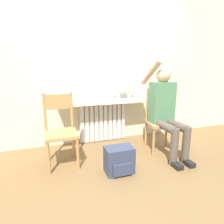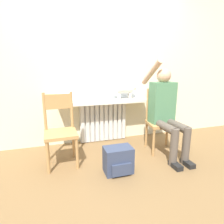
% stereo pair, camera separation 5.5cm
% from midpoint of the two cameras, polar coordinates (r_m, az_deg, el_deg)
% --- Properties ---
extents(ground_plane, '(12.00, 12.00, 0.00)m').
position_cam_midpoint_polar(ground_plane, '(2.30, 5.89, -18.84)').
color(ground_plane, brown).
extents(wall_with_window, '(7.00, 0.06, 2.70)m').
position_cam_midpoint_polar(wall_with_window, '(3.11, -2.70, 15.71)').
color(wall_with_window, beige).
rests_on(wall_with_window, ground_plane).
extents(radiator, '(0.79, 0.08, 0.67)m').
position_cam_midpoint_polar(radiator, '(3.16, -2.14, -2.93)').
color(radiator, silver).
rests_on(radiator, ground_plane).
extents(windowsill, '(1.49, 0.29, 0.05)m').
position_cam_midpoint_polar(windowsill, '(2.99, -1.72, 3.22)').
color(windowsill, white).
rests_on(windowsill, radiator).
extents(window_glass, '(1.43, 0.01, 0.95)m').
position_cam_midpoint_polar(window_glass, '(3.08, -2.50, 12.84)').
color(window_glass, white).
rests_on(window_glass, windowsill).
extents(chair_left, '(0.40, 0.40, 0.92)m').
position_cam_midpoint_polar(chair_left, '(2.46, -14.87, -5.13)').
color(chair_left, '#B2844C').
rests_on(chair_left, ground_plane).
extents(chair_right, '(0.45, 0.45, 0.92)m').
position_cam_midpoint_polar(chair_right, '(2.88, 15.14, -2.40)').
color(chair_right, '#B2844C').
rests_on(chair_right, ground_plane).
extents(person, '(0.36, 1.01, 1.35)m').
position_cam_midpoint_polar(person, '(2.73, 16.68, 1.03)').
color(person, brown).
rests_on(person, ground_plane).
extents(cat, '(0.50, 0.14, 0.26)m').
position_cam_midpoint_polar(cat, '(3.09, 4.58, 6.95)').
color(cat, silver).
rests_on(cat, windowsill).
extents(backpack, '(0.33, 0.25, 0.31)m').
position_cam_midpoint_polar(backpack, '(2.29, 2.63, -14.47)').
color(backpack, '#333D56').
rests_on(backpack, ground_plane).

